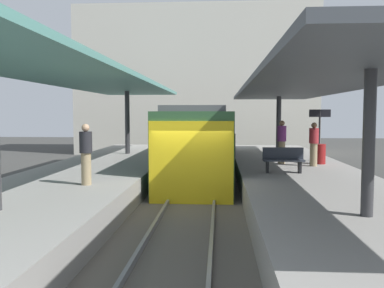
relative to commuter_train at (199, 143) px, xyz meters
name	(u,v)px	position (x,y,z in m)	size (l,w,h in m)	color
ground_plane	(192,208)	(0.00, -5.01, -1.73)	(80.00, 80.00, 0.00)	#383835
platform_left	(76,191)	(-3.80, -5.01, -1.23)	(4.40, 28.00, 1.00)	gray
platform_right	(312,194)	(3.80, -5.01, -1.23)	(4.40, 28.00, 1.00)	gray
track_ballast	(192,205)	(0.00, -5.01, -1.63)	(3.20, 28.00, 0.20)	#59544C
rail_near_side	(170,199)	(-0.72, -5.01, -1.46)	(0.08, 28.00, 0.14)	slate
rail_far_side	(214,200)	(0.72, -5.01, -1.46)	(0.08, 28.00, 0.14)	slate
commuter_train	(199,143)	(0.00, 0.00, 0.00)	(2.78, 10.84, 3.10)	#2D5633
canopy_left	(88,80)	(-3.80, -3.61, 2.48)	(4.18, 21.00, 3.33)	#333335
canopy_right	(305,87)	(3.80, -3.61, 2.20)	(4.18, 21.00, 3.04)	#333335
platform_bench	(283,159)	(3.08, -3.77, -0.26)	(1.40, 0.41, 0.86)	black
platform_sign	(320,123)	(5.14, -0.12, 0.90)	(0.90, 0.08, 2.21)	#262628
litter_bin	(320,154)	(4.94, -1.14, -0.33)	(0.44, 0.44, 0.80)	maroon
passenger_near_bench	(86,153)	(-2.90, -6.70, 0.18)	(0.36, 0.36, 1.74)	#998460
passenger_mid_platform	(314,144)	(4.52, -1.91, 0.15)	(0.36, 0.36, 1.69)	#998460
passenger_far_end	(282,141)	(3.40, -1.18, 0.19)	(0.36, 0.36, 1.76)	#998460
station_building_backdrop	(197,83)	(-0.94, 14.99, 3.77)	(18.00, 6.00, 11.00)	beige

